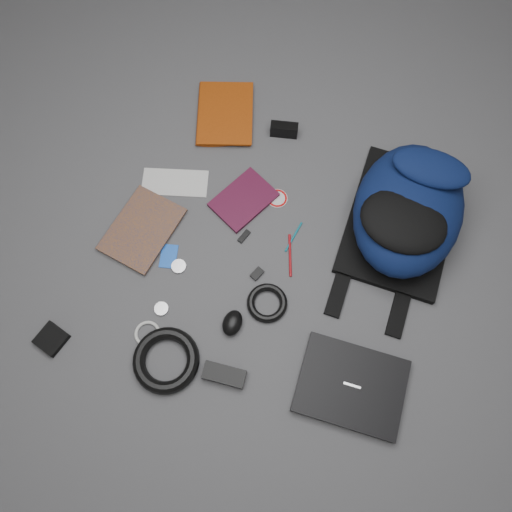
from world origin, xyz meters
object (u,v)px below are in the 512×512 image
at_px(laptop, 351,386).
at_px(compact_camera, 284,130).
at_px(backpack, 408,209).
at_px(power_brick, 224,375).
at_px(textbook_red, 198,114).
at_px(comic_book, 118,217).
at_px(mouse, 232,323).
at_px(pouch, 51,339).
at_px(dvd_case, 244,200).

distance_m(laptop, compact_camera, 0.92).
distance_m(backpack, power_brick, 0.79).
relative_size(backpack, compact_camera, 5.43).
relative_size(textbook_red, comic_book, 1.01).
bearing_deg(mouse, compact_camera, 95.30).
relative_size(compact_camera, mouse, 1.16).
relative_size(comic_book, pouch, 3.24).
xyz_separation_m(backpack, compact_camera, (-0.50, 0.16, -0.08)).
xyz_separation_m(dvd_case, pouch, (-0.35, -0.69, 0.00)).
relative_size(textbook_red, pouch, 3.27).
relative_size(backpack, dvd_case, 2.57).
height_order(laptop, mouse, mouse).
distance_m(laptop, dvd_case, 0.71).
bearing_deg(backpack, mouse, -128.85).
bearing_deg(dvd_case, compact_camera, 107.91).
height_order(laptop, comic_book, laptop).
xyz_separation_m(dvd_case, mouse, (0.15, -0.41, 0.01)).
relative_size(compact_camera, power_brick, 0.76).
height_order(laptop, pouch, laptop).
relative_size(laptop, textbook_red, 1.16).
height_order(comic_book, power_brick, power_brick).
relative_size(dvd_case, compact_camera, 2.11).
bearing_deg(mouse, laptop, -8.65).
distance_m(backpack, textbook_red, 0.84).
relative_size(laptop, pouch, 3.79).
xyz_separation_m(mouse, power_brick, (0.05, -0.15, -0.01)).
height_order(laptop, textbook_red, laptop).
height_order(backpack, textbook_red, backpack).
distance_m(backpack, compact_camera, 0.54).
relative_size(textbook_red, dvd_case, 1.31).
bearing_deg(dvd_case, backpack, 36.85).
height_order(textbook_red, power_brick, power_brick).
xyz_separation_m(backpack, textbook_red, (-0.83, 0.10, -0.10)).
xyz_separation_m(backpack, mouse, (-0.37, -0.56, -0.09)).
distance_m(laptop, pouch, 0.94).
bearing_deg(laptop, backpack, 86.48).
xyz_separation_m(textbook_red, dvd_case, (0.30, -0.25, -0.01)).
bearing_deg(mouse, pouch, -155.90).
bearing_deg(laptop, pouch, -171.89).
relative_size(backpack, laptop, 1.70).
height_order(comic_book, mouse, mouse).
height_order(comic_book, compact_camera, compact_camera).
relative_size(textbook_red, compact_camera, 2.76).
distance_m(dvd_case, mouse, 0.44).
distance_m(backpack, mouse, 0.67).
bearing_deg(textbook_red, comic_book, -120.59).
bearing_deg(power_brick, pouch, -176.91).
bearing_deg(power_brick, comic_book, 139.83).
bearing_deg(backpack, textbook_red, 167.58).
height_order(backpack, laptop, backpack).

